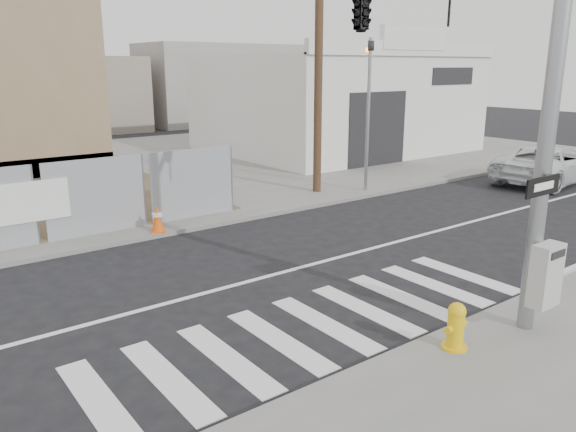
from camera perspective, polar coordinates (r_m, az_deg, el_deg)
ground at (r=11.94m, az=-4.15°, el=-6.70°), size 100.00×100.00×0.00m
sidewalk_far at (r=24.49m, az=-22.35°, el=3.67°), size 50.00×20.00×0.12m
signal_pole at (r=11.19m, az=12.75°, el=16.58°), size 0.96×5.87×7.00m
far_signal_pole at (r=19.76m, az=8.21°, el=12.20°), size 0.16×0.20×5.60m
concrete_wall_right at (r=24.08m, az=-24.36°, el=11.28°), size 5.50×1.30×8.00m
auto_shop at (r=30.00m, az=4.89°, el=11.41°), size 12.00×10.20×5.95m
utility_pole_right at (r=19.40m, az=3.15°, el=17.36°), size 1.60×0.28×10.00m
fire_hydrant at (r=9.26m, az=16.68°, el=-10.65°), size 0.48×0.48×0.77m
suv at (r=23.98m, az=24.97°, el=4.85°), size 5.58×2.92×1.50m
traffic_cone_d at (r=15.30m, az=-13.14°, el=-0.29°), size 0.48×0.48×0.72m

